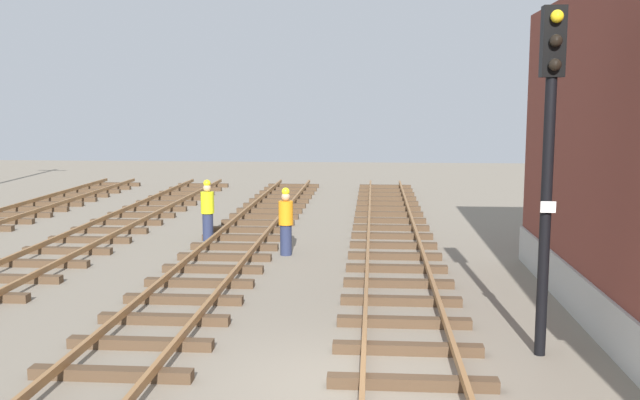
% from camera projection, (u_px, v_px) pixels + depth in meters
% --- Properties ---
extents(ground_plane, '(80.00, 80.00, 0.00)m').
position_uv_depth(ground_plane, '(345.00, 387.00, 10.44)').
color(ground_plane, slate).
extents(track_near_building, '(2.50, 50.70, 0.32)m').
position_uv_depth(track_near_building, '(412.00, 380.00, 10.35)').
color(track_near_building, '#4C3826').
rests_on(track_near_building, ground).
extents(track_centre, '(2.50, 50.70, 0.32)m').
position_uv_depth(track_centre, '(111.00, 372.00, 10.68)').
color(track_centre, '#4C3826').
rests_on(track_centre, ground).
extents(signal_mast, '(0.36, 0.40, 5.65)m').
position_uv_depth(signal_mast, '(549.00, 142.00, 11.28)').
color(signal_mast, black).
rests_on(signal_mast, ground).
extents(track_worker_foreground, '(0.40, 0.40, 1.87)m').
position_uv_depth(track_worker_foreground, '(208.00, 211.00, 21.37)').
color(track_worker_foreground, '#262D4C').
rests_on(track_worker_foreground, ground).
extents(track_worker_distant, '(0.40, 0.40, 1.87)m').
position_uv_depth(track_worker_distant, '(286.00, 222.00, 19.37)').
color(track_worker_distant, '#262D4C').
rests_on(track_worker_distant, ground).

